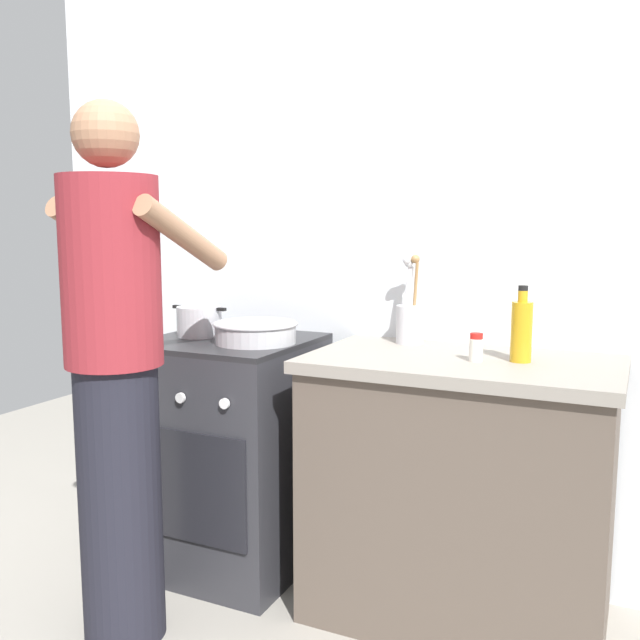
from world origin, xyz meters
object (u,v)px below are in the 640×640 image
(mixing_bowl, at_px, (256,331))
(utensil_crock, at_px, (410,319))
(pot, at_px, (199,321))
(stove_range, at_px, (231,452))
(oil_bottle, at_px, (522,330))
(spice_bottle, at_px, (476,348))
(person, at_px, (117,377))

(mixing_bowl, bearing_deg, utensil_crock, 24.58)
(pot, bearing_deg, stove_range, -3.86)
(pot, xyz_separation_m, utensil_crock, (0.80, 0.19, 0.03))
(pot, height_order, oil_bottle, oil_bottle)
(stove_range, xyz_separation_m, spice_bottle, (0.95, -0.03, 0.49))
(utensil_crock, distance_m, person, 1.05)
(stove_range, xyz_separation_m, oil_bottle, (1.08, 0.02, 0.55))
(pot, distance_m, utensil_crock, 0.82)
(utensil_crock, relative_size, person, 0.19)
(oil_bottle, relative_size, person, 0.14)
(stove_range, xyz_separation_m, person, (-0.05, -0.57, 0.41))
(pot, relative_size, person, 0.14)
(pot, height_order, mixing_bowl, pot)
(mixing_bowl, bearing_deg, person, -109.64)
(oil_bottle, bearing_deg, stove_range, -178.84)
(mixing_bowl, bearing_deg, stove_range, 166.41)
(stove_range, xyz_separation_m, utensil_crock, (0.66, 0.20, 0.54))
(stove_range, relative_size, spice_bottle, 9.88)
(utensil_crock, xyz_separation_m, oil_bottle, (0.43, -0.18, 0.01))
(stove_range, bearing_deg, mixing_bowl, -13.59)
(spice_bottle, bearing_deg, mixing_bowl, 179.97)
(oil_bottle, bearing_deg, person, -152.59)
(utensil_crock, bearing_deg, oil_bottle, -22.88)
(stove_range, bearing_deg, person, -95.02)
(pot, xyz_separation_m, spice_bottle, (1.09, -0.04, -0.01))
(mixing_bowl, relative_size, oil_bottle, 1.29)
(oil_bottle, bearing_deg, utensil_crock, 157.12)
(utensil_crock, bearing_deg, pot, -166.39)
(person, bearing_deg, utensil_crock, 47.41)
(stove_range, distance_m, pot, 0.53)
(oil_bottle, bearing_deg, spice_bottle, -156.52)
(stove_range, height_order, mixing_bowl, mixing_bowl)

